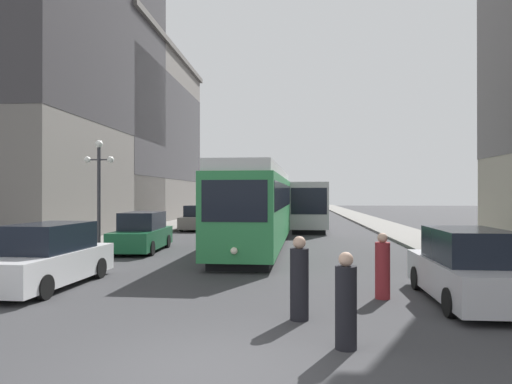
% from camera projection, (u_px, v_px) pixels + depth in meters
% --- Properties ---
extents(ground_plane, '(200.00, 200.00, 0.00)m').
position_uv_depth(ground_plane, '(200.00, 371.00, 7.03)').
color(ground_plane, '#38383A').
extents(sidewalk_left, '(3.25, 120.00, 0.15)m').
position_uv_depth(sidewalk_left, '(196.00, 219.00, 47.60)').
color(sidewalk_left, gray).
rests_on(sidewalk_left, ground).
extents(sidewalk_right, '(3.25, 120.00, 0.15)m').
position_uv_depth(sidewalk_right, '(367.00, 220.00, 46.19)').
color(sidewalk_right, gray).
rests_on(sidewalk_right, ground).
extents(streetcar, '(3.01, 14.90, 3.89)m').
position_uv_depth(streetcar, '(258.00, 206.00, 22.67)').
color(streetcar, black).
rests_on(streetcar, ground).
extents(transit_bus, '(2.87, 11.89, 3.45)m').
position_uv_depth(transit_bus, '(308.00, 203.00, 35.66)').
color(transit_bus, black).
rests_on(transit_bus, ground).
extents(parked_car_left_near, '(2.04, 4.94, 1.82)m').
position_uv_depth(parked_car_left_near, '(142.00, 233.00, 21.69)').
color(parked_car_left_near, black).
rests_on(parked_car_left_near, ground).
extents(parked_car_left_mid, '(2.04, 5.00, 1.82)m').
position_uv_depth(parked_car_left_mid, '(48.00, 257.00, 13.41)').
color(parked_car_left_mid, black).
rests_on(parked_car_left_mid, ground).
extents(parked_car_right_far, '(1.94, 4.77, 1.82)m').
position_uv_depth(parked_car_right_far, '(467.00, 268.00, 11.44)').
color(parked_car_right_far, black).
rests_on(parked_car_right_far, ground).
extents(parked_car_left_far, '(2.07, 4.47, 1.82)m').
position_uv_depth(parked_car_left_far, '(198.00, 219.00, 34.26)').
color(parked_car_left_far, black).
rests_on(parked_car_left_far, ground).
extents(pedestrian_crossing_near, '(0.38, 0.38, 1.68)m').
position_uv_depth(pedestrian_crossing_near, '(346.00, 304.00, 8.04)').
color(pedestrian_crossing_near, black).
rests_on(pedestrian_crossing_near, ground).
extents(pedestrian_crossing_far, '(0.40, 0.40, 1.78)m').
position_uv_depth(pedestrian_crossing_far, '(299.00, 281.00, 9.88)').
color(pedestrian_crossing_far, black).
rests_on(pedestrian_crossing_far, ground).
extents(pedestrian_on_sidewalk, '(0.38, 0.38, 1.68)m').
position_uv_depth(pedestrian_on_sidewalk, '(383.00, 268.00, 11.88)').
color(pedestrian_on_sidewalk, maroon).
rests_on(pedestrian_on_sidewalk, ground).
extents(lamp_post_left_near, '(1.41, 0.36, 5.00)m').
position_uv_depth(lamp_post_left_near, '(99.00, 177.00, 21.43)').
color(lamp_post_left_near, '#333338').
rests_on(lamp_post_left_near, sidewalk_left).
extents(building_left_corner, '(16.43, 24.08, 16.87)m').
position_uv_depth(building_left_corner, '(97.00, 134.00, 46.22)').
color(building_left_corner, slate).
rests_on(building_left_corner, ground).
extents(building_left_midblock, '(14.73, 21.21, 28.01)m').
position_uv_depth(building_left_midblock, '(25.00, 25.00, 32.39)').
color(building_left_midblock, slate).
rests_on(building_left_midblock, ground).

